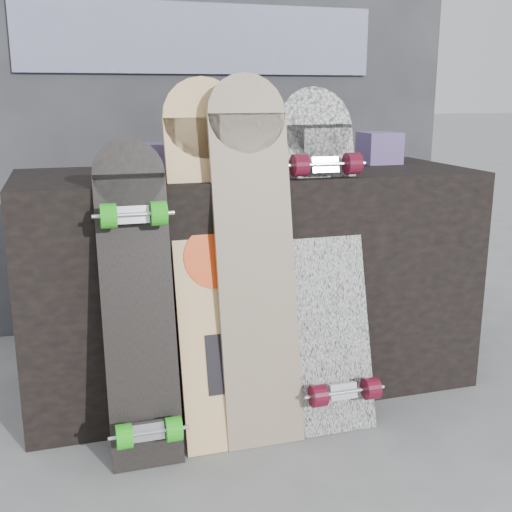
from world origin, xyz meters
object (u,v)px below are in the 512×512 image
object	(u,v)px
longboard_cascadia	(327,253)
skateboard_dark	(138,300)
longboard_celtic	(255,249)
vendor_table	(249,279)
longboard_geisha	(214,252)

from	to	relation	value
longboard_cascadia	skateboard_dark	bearing A→B (deg)	-173.04
longboard_celtic	vendor_table	bearing A→B (deg)	76.76
longboard_celtic	skateboard_dark	world-z (taller)	longboard_celtic
vendor_table	longboard_cascadia	size ratio (longest dim) A/B	1.47
skateboard_dark	longboard_celtic	bearing A→B (deg)	7.81
longboard_celtic	longboard_cascadia	world-z (taller)	longboard_celtic
longboard_geisha	skateboard_dark	distance (m)	0.28
longboard_celtic	longboard_geisha	bearing A→B (deg)	162.20
vendor_table	longboard_cascadia	distance (m)	0.40
longboard_cascadia	skateboard_dark	xyz separation A→B (m)	(-0.62, -0.08, -0.08)
longboard_geisha	longboard_celtic	xyz separation A→B (m)	(0.12, -0.04, 0.01)
vendor_table	longboard_celtic	bearing A→B (deg)	-103.24
longboard_geisha	skateboard_dark	xyz separation A→B (m)	(-0.25, -0.09, -0.11)
longboard_celtic	longboard_cascadia	distance (m)	0.26
vendor_table	longboard_celtic	size ratio (longest dim) A/B	1.42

